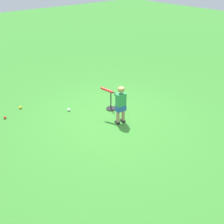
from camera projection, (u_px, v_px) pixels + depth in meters
ground_plane at (111, 118)px, 6.96m from camera, size 40.00×40.00×0.00m
child_batter at (120, 101)px, 6.46m from camera, size 0.74×0.36×1.08m
play_ball_midfield at (20, 107)px, 7.40m from camera, size 0.09×0.09×0.09m
play_ball_far_right at (5, 118)px, 6.92m from camera, size 0.07×0.07×0.07m
play_ball_behind_batter at (69, 110)px, 7.28m from camera, size 0.09×0.09×0.09m
batting_tee at (111, 106)px, 7.35m from camera, size 0.28×0.28×0.62m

